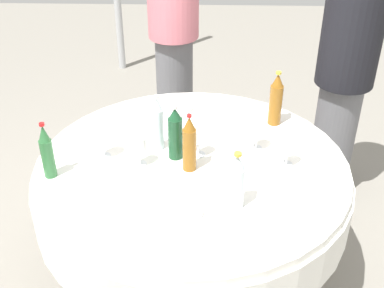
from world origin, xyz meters
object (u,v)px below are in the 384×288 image
(dining_table, at_px, (192,186))
(plate_far, at_px, (174,106))
(bottle_clear_front, at_px, (158,124))
(bottle_green_north, at_px, (47,152))
(bottle_clear_inner, at_px, (236,182))
(wine_glass_inner, at_px, (139,146))
(plate_west, at_px, (295,140))
(wine_glass_outer, at_px, (288,147))
(person_front, at_px, (344,81))
(person_near, at_px, (174,41))
(plate_east, at_px, (179,210))
(wine_glass_rear, at_px, (257,131))
(bottle_dark_green_near, at_px, (175,134))
(bottle_amber_outer, at_px, (276,100))
(wine_glass_east, at_px, (199,137))
(bottle_amber_rear, at_px, (189,144))
(wine_glass_south, at_px, (102,135))

(dining_table, distance_m, plate_far, 0.57)
(bottle_clear_front, relative_size, bottle_green_north, 1.05)
(bottle_clear_inner, distance_m, plate_far, 0.91)
(wine_glass_inner, xyz_separation_m, plate_west, (0.22, -0.75, -0.09))
(wine_glass_outer, distance_m, plate_west, 0.23)
(person_front, distance_m, person_near, 1.16)
(bottle_clear_front, distance_m, person_front, 1.23)
(bottle_clear_inner, distance_m, plate_east, 0.26)
(wine_glass_rear, xyz_separation_m, wine_glass_inner, (-0.16, 0.55, 0.00))
(bottle_dark_green_near, xyz_separation_m, plate_east, (-0.40, -0.04, -0.12))
(wine_glass_rear, bearing_deg, bottle_amber_outer, -24.38)
(bottle_amber_outer, distance_m, wine_glass_rear, 0.28)
(dining_table, bearing_deg, plate_east, 173.15)
(bottle_clear_inner, xyz_separation_m, wine_glass_outer, (0.31, -0.25, -0.02))
(wine_glass_outer, bearing_deg, plate_west, -18.91)
(wine_glass_outer, height_order, wine_glass_east, wine_glass_outer)
(bottle_clear_inner, bearing_deg, person_near, 12.40)
(bottle_clear_front, height_order, bottle_amber_rear, bottle_clear_front)
(bottle_amber_rear, distance_m, wine_glass_rear, 0.37)
(wine_glass_south, distance_m, plate_west, 0.95)
(wine_glass_rear, relative_size, wine_glass_east, 1.03)
(bottle_amber_outer, relative_size, wine_glass_rear, 2.03)
(bottle_green_north, distance_m, plate_east, 0.64)
(wine_glass_east, relative_size, plate_far, 0.66)
(bottle_green_north, bearing_deg, wine_glass_east, -74.01)
(bottle_dark_green_near, height_order, plate_far, bottle_dark_green_near)
(bottle_clear_front, height_order, bottle_clear_inner, bottle_clear_front)
(bottle_green_north, bearing_deg, wine_glass_inner, -75.66)
(plate_far, bearing_deg, bottle_amber_rear, -169.75)
(plate_far, height_order, person_front, person_front)
(bottle_amber_outer, bearing_deg, bottle_clear_front, 113.86)
(wine_glass_inner, distance_m, plate_west, 0.79)
(dining_table, xyz_separation_m, wine_glass_inner, (-0.03, 0.24, 0.25))
(bottle_green_north, relative_size, plate_far, 1.26)
(wine_glass_rear, distance_m, wine_glass_inner, 0.57)
(wine_glass_south, bearing_deg, person_near, -11.46)
(plate_west, bearing_deg, bottle_amber_rear, 115.76)
(bottle_dark_green_near, distance_m, wine_glass_rear, 0.40)
(bottle_amber_outer, xyz_separation_m, plate_east, (-0.74, 0.47, -0.13))
(wine_glass_east, bearing_deg, wine_glass_inner, 108.34)
(dining_table, xyz_separation_m, wine_glass_outer, (-0.01, -0.44, 0.24))
(bottle_amber_rear, relative_size, plate_east, 1.38)
(bottle_clear_inner, xyz_separation_m, plate_east, (-0.05, 0.23, -0.11))
(bottle_clear_front, bearing_deg, wine_glass_south, 108.05)
(dining_table, height_order, bottle_clear_inner, bottle_clear_inner)
(wine_glass_rear, bearing_deg, wine_glass_south, 97.24)
(wine_glass_rear, distance_m, wine_glass_outer, 0.19)
(wine_glass_east, bearing_deg, wine_glass_outer, -99.57)
(wine_glass_outer, xyz_separation_m, wine_glass_south, (0.04, 0.86, 0.02))
(plate_far, bearing_deg, plate_west, -118.93)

